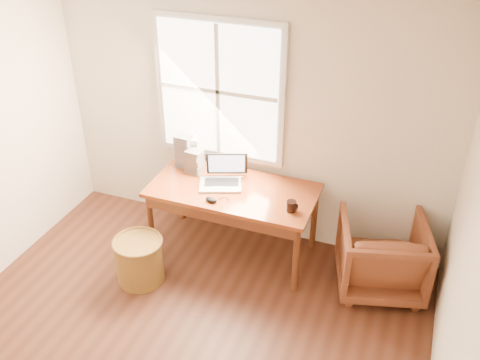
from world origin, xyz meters
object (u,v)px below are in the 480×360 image
object	(u,v)px
desk	(233,190)
laptop	(220,172)
cd_stack_a	(191,151)
armchair	(381,255)
wicker_stool	(140,260)
coffee_mug	(291,206)

from	to	relation	value
desk	laptop	size ratio (longest dim) A/B	3.71
laptop	cd_stack_a	distance (m)	0.52
desk	armchair	size ratio (longest dim) A/B	2.05
wicker_stool	coffee_mug	size ratio (longest dim) A/B	4.43
coffee_mug	armchair	bearing A→B (deg)	11.01
coffee_mug	cd_stack_a	xyz separation A→B (m)	(-1.19, 0.44, 0.10)
armchair	coffee_mug	size ratio (longest dim) A/B	7.82
wicker_stool	coffee_mug	world-z (taller)	coffee_mug
laptop	coffee_mug	size ratio (longest dim) A/B	4.33
cd_stack_a	coffee_mug	bearing A→B (deg)	-20.45
wicker_stool	coffee_mug	xyz separation A→B (m)	(1.29, 0.55, 0.58)
armchair	coffee_mug	xyz separation A→B (m)	(-0.83, -0.16, 0.45)
armchair	laptop	size ratio (longest dim) A/B	1.81
desk	wicker_stool	world-z (taller)	desk
armchair	coffee_mug	bearing A→B (deg)	-4.65
coffee_mug	desk	bearing A→B (deg)	165.62
desk	armchair	xyz separation A→B (m)	(1.46, 0.00, -0.38)
wicker_stool	armchair	bearing A→B (deg)	18.56
armchair	cd_stack_a	xyz separation A→B (m)	(-2.02, 0.28, 0.55)
desk	coffee_mug	bearing A→B (deg)	-14.47
desk	wicker_stool	size ratio (longest dim) A/B	3.62
desk	armchair	bearing A→B (deg)	0.00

